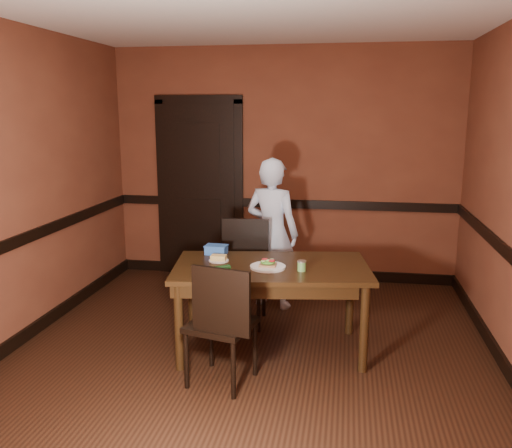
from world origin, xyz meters
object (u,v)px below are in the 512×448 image
(chair_near, at_px, (221,322))
(sandwich_plate, at_px, (268,266))
(chair_far, at_px, (241,274))
(person, at_px, (272,233))
(cheese_saucer, at_px, (219,259))
(food_tub, at_px, (216,250))
(sauce_jar, at_px, (302,266))
(dining_table, at_px, (271,308))

(chair_near, distance_m, sandwich_plate, 0.65)
(chair_near, xyz_separation_m, sandwich_plate, (0.27, 0.51, 0.29))
(chair_far, xyz_separation_m, person, (0.22, 0.51, 0.28))
(chair_far, distance_m, cheese_saucer, 0.58)
(person, distance_m, sandwich_plate, 1.14)
(food_tub, bearing_deg, sandwich_plate, -30.06)
(person, bearing_deg, chair_near, 101.67)
(sauce_jar, height_order, food_tub, sauce_jar)
(chair_near, distance_m, person, 1.68)
(sauce_jar, bearing_deg, dining_table, 156.64)
(cheese_saucer, bearing_deg, chair_near, -75.37)
(dining_table, xyz_separation_m, chair_near, (-0.28, -0.60, 0.10))
(sauce_jar, relative_size, food_tub, 0.42)
(dining_table, relative_size, chair_near, 1.69)
(chair_near, bearing_deg, food_tub, -60.47)
(cheese_saucer, bearing_deg, person, 72.79)
(dining_table, distance_m, person, 1.13)
(chair_near, bearing_deg, sauce_jar, -124.39)
(chair_far, height_order, sauce_jar, chair_far)
(cheese_saucer, bearing_deg, sauce_jar, -12.67)
(chair_far, bearing_deg, cheese_saucer, -101.79)
(dining_table, xyz_separation_m, chair_far, (-0.37, 0.54, 0.11))
(cheese_saucer, height_order, food_tub, food_tub)
(chair_near, xyz_separation_m, sauce_jar, (0.54, 0.48, 0.32))
(person, relative_size, sauce_jar, 18.22)
(dining_table, height_order, food_tub, food_tub)
(food_tub, bearing_deg, sauce_jar, -21.49)
(dining_table, distance_m, sauce_jar, 0.50)
(chair_far, xyz_separation_m, chair_near, (0.08, -1.14, -0.01))
(chair_far, distance_m, sandwich_plate, 0.77)
(sauce_jar, bearing_deg, cheese_saucer, 167.33)
(dining_table, relative_size, cheese_saucer, 9.43)
(chair_near, relative_size, cheese_saucer, 5.59)
(dining_table, height_order, sandwich_plate, sandwich_plate)
(cheese_saucer, bearing_deg, dining_table, -6.10)
(chair_near, bearing_deg, sandwich_plate, -103.67)
(dining_table, xyz_separation_m, sandwich_plate, (-0.02, -0.08, 0.39))
(chair_far, relative_size, sandwich_plate, 3.39)
(chair_far, bearing_deg, chair_near, -87.74)
(sandwich_plate, bearing_deg, cheese_saucer, 163.45)
(dining_table, distance_m, chair_far, 0.67)
(person, bearing_deg, chair_far, 82.95)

